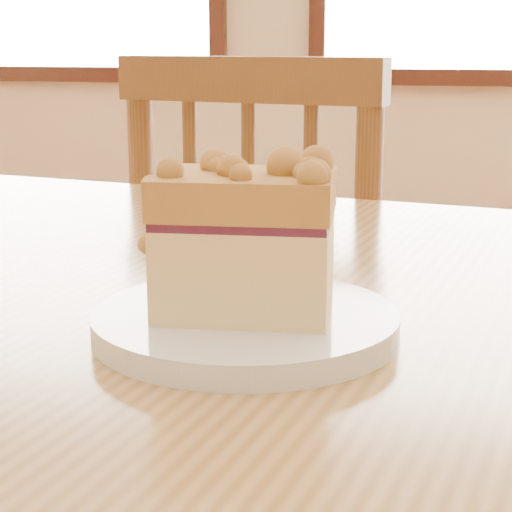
{
  "coord_description": "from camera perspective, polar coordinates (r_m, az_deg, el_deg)",
  "views": [
    {
      "loc": [
        0.18,
        -0.56,
        0.93
      ],
      "look_at": [
        0.06,
        -0.01,
        0.79
      ],
      "focal_mm": 62.0,
      "sensor_mm": 36.0,
      "label": 1
    }
  ],
  "objects": [
    {
      "name": "cake_slice",
      "position": [
        0.55,
        -0.71,
        1.59
      ],
      "size": [
        0.12,
        0.09,
        0.11
      ],
      "rotation": [
        0.0,
        0.0,
        0.09
      ],
      "color": "#F4D58A",
      "rests_on": "plate"
    },
    {
      "name": "plate",
      "position": [
        0.57,
        -0.68,
        -4.41
      ],
      "size": [
        0.2,
        0.2,
        0.02
      ],
      "color": "white",
      "rests_on": "cafe_table_main"
    },
    {
      "name": "cafe_chair_main",
      "position": [
        1.41,
        2.03,
        -5.7
      ],
      "size": [
        0.49,
        0.49,
        0.92
      ],
      "rotation": [
        0.0,
        0.0,
        2.95
      ],
      "color": "brown",
      "rests_on": "ground"
    },
    {
      "name": "cafe_table_main",
      "position": [
        0.77,
        -9.72,
        -7.91
      ],
      "size": [
        1.33,
        0.99,
        0.75
      ],
      "rotation": [
        0.0,
        0.0,
        -0.16
      ],
      "color": "#B58646",
      "rests_on": "ground"
    }
  ]
}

